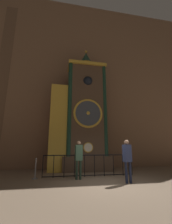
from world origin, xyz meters
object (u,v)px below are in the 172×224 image
visitor_near (79,156)px  visitor_far (127,157)px  stanchion_post (35,172)px  clock_tower (81,115)px

visitor_near → visitor_far: visitor_far is taller
visitor_far → visitor_near: bearing=135.2°
visitor_near → visitor_far: size_ratio=1.00×
visitor_far → stanchion_post: bearing=142.9°
visitor_near → visitor_far: 2.29m
clock_tower → visitor_far: (1.44, -3.95, -2.65)m
visitor_near → stanchion_post: (-2.03, 0.54, -0.76)m
clock_tower → visitor_near: 3.88m
clock_tower → visitor_near: size_ratio=5.10×
visitor_near → clock_tower: bearing=71.3°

